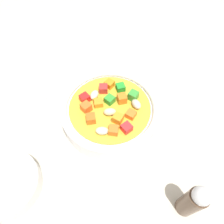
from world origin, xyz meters
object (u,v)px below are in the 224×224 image
Objects in this scene: soup_bowl_main at (112,111)px; spoon at (49,95)px; side_bowl_small at (8,184)px; pepper_shaker at (196,201)px.

soup_bowl_main is 15.12cm from spoon.
pepper_shaker is (-3.66, -28.44, 2.93)cm from side_bowl_small.
side_bowl_small is at bearing 128.35° from soup_bowl_main.
soup_bowl_main is 2.06× the size of pepper_shaker.
spoon is (6.05, 13.70, -2.09)cm from soup_bowl_main.
pepper_shaker is at bearing -146.06° from soup_bowl_main.
spoon is at bearing -9.49° from side_bowl_small.
side_bowl_small is at bearing 82.66° from pepper_shaker.
side_bowl_small is (-13.41, 16.95, -0.86)cm from soup_bowl_main.
pepper_shaker is at bearing 33.00° from spoon.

